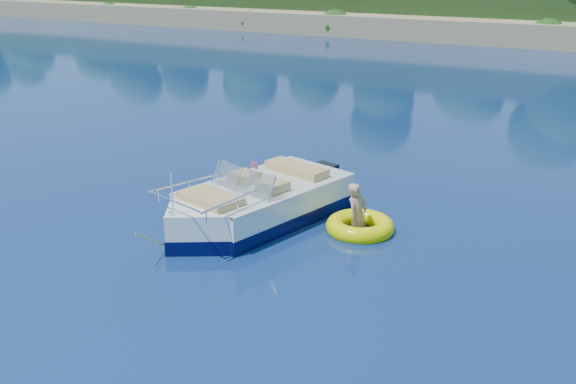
% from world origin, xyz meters
% --- Properties ---
extents(ground, '(160.00, 160.00, 0.00)m').
position_xyz_m(ground, '(0.00, 0.00, 0.00)').
color(ground, '#091641').
rests_on(ground, ground).
extents(motorboat, '(2.80, 5.42, 1.84)m').
position_xyz_m(motorboat, '(-0.86, 1.95, 0.36)').
color(motorboat, white).
rests_on(motorboat, ground).
extents(tow_tube, '(1.78, 1.78, 0.38)m').
position_xyz_m(tow_tube, '(1.30, 2.64, 0.10)').
color(tow_tube, '#F2F200').
rests_on(tow_tube, ground).
extents(boy, '(0.49, 0.83, 1.53)m').
position_xyz_m(boy, '(1.23, 2.68, 0.00)').
color(boy, tan).
rests_on(boy, ground).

